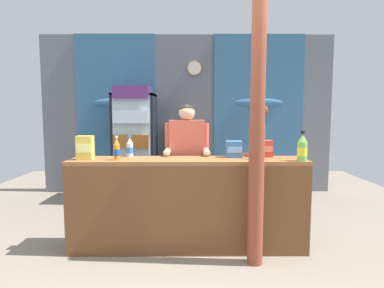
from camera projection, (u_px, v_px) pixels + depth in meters
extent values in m
plane|color=gray|center=(186.00, 225.00, 4.17)|extent=(7.77, 7.77, 0.00)
cube|color=slate|center=(187.00, 115.00, 5.87)|extent=(5.27, 0.12, 2.86)
cube|color=teal|center=(116.00, 97.00, 5.75)|extent=(1.43, 0.04, 2.20)
ellipsoid|color=teal|center=(116.00, 103.00, 5.74)|extent=(0.78, 0.10, 0.16)
cube|color=teal|center=(258.00, 97.00, 5.76)|extent=(1.61, 0.04, 2.20)
ellipsoid|color=teal|center=(259.00, 103.00, 5.75)|extent=(0.89, 0.10, 0.16)
cylinder|color=tan|center=(194.00, 68.00, 5.71)|extent=(0.27, 0.03, 0.27)
cylinder|color=white|center=(194.00, 68.00, 5.70)|extent=(0.23, 0.01, 0.23)
cube|color=beige|center=(242.00, 102.00, 5.78)|extent=(0.24, 0.02, 0.18)
cube|color=#935B33|center=(188.00, 161.00, 3.40)|extent=(2.50, 0.45, 0.04)
cube|color=brown|center=(188.00, 211.00, 3.24)|extent=(2.50, 0.04, 0.94)
cube|color=brown|center=(76.00, 206.00, 3.44)|extent=(0.08, 0.41, 0.94)
cube|color=brown|center=(299.00, 205.00, 3.45)|extent=(0.08, 0.41, 0.94)
cylinder|color=brown|center=(256.00, 195.00, 3.06)|extent=(0.15, 0.15, 1.36)
cylinder|color=brown|center=(259.00, 50.00, 2.92)|extent=(0.14, 0.14, 1.36)
ellipsoid|color=brown|center=(265.00, 110.00, 2.98)|extent=(0.06, 0.05, 0.08)
cube|color=black|center=(139.00, 145.00, 5.68)|extent=(0.67, 0.04, 1.78)
cube|color=black|center=(117.00, 147.00, 5.36)|extent=(0.04, 0.68, 1.78)
cube|color=black|center=(154.00, 147.00, 5.37)|extent=(0.04, 0.68, 1.78)
cube|color=black|center=(135.00, 95.00, 5.28)|extent=(0.67, 0.68, 0.04)
cube|color=black|center=(136.00, 197.00, 5.45)|extent=(0.67, 0.68, 0.08)
cube|color=silver|center=(132.00, 146.00, 5.04)|extent=(0.61, 0.02, 1.62)
cylinder|color=#B7B7BC|center=(149.00, 150.00, 5.01)|extent=(0.02, 0.02, 0.40)
cube|color=silver|center=(136.00, 168.00, 5.40)|extent=(0.59, 0.60, 0.02)
cube|color=#56286B|center=(134.00, 163.00, 5.25)|extent=(0.55, 0.56, 0.20)
cube|color=silver|center=(135.00, 146.00, 5.36)|extent=(0.59, 0.60, 0.02)
cube|color=brown|center=(134.00, 140.00, 5.21)|extent=(0.55, 0.56, 0.20)
cube|color=silver|center=(135.00, 123.00, 5.33)|extent=(0.59, 0.60, 0.02)
cube|color=silver|center=(133.00, 117.00, 5.18)|extent=(0.55, 0.56, 0.20)
cube|color=silver|center=(135.00, 100.00, 5.29)|extent=(0.59, 0.60, 0.02)
cube|color=#56286B|center=(133.00, 93.00, 5.14)|extent=(0.55, 0.56, 0.20)
cube|color=brown|center=(166.00, 159.00, 5.64)|extent=(0.04, 0.28, 1.29)
cube|color=brown|center=(191.00, 159.00, 5.65)|extent=(0.04, 0.28, 1.29)
cube|color=brown|center=(179.00, 134.00, 5.60)|extent=(0.44, 0.28, 0.02)
cylinder|color=silver|center=(175.00, 129.00, 5.59)|extent=(0.07, 0.07, 0.15)
cylinder|color=silver|center=(182.00, 130.00, 5.59)|extent=(0.05, 0.05, 0.12)
cube|color=brown|center=(179.00, 156.00, 5.64)|extent=(0.44, 0.28, 0.02)
cylinder|color=black|center=(175.00, 151.00, 5.63)|extent=(0.06, 0.06, 0.14)
cylinder|color=#75C64C|center=(183.00, 151.00, 5.63)|extent=(0.05, 0.05, 0.13)
cube|color=brown|center=(179.00, 177.00, 5.68)|extent=(0.44, 0.28, 0.02)
cylinder|color=#56286B|center=(175.00, 173.00, 5.67)|extent=(0.07, 0.07, 0.14)
cylinder|color=brown|center=(183.00, 173.00, 5.67)|extent=(0.06, 0.06, 0.14)
cube|color=#E5563D|center=(253.00, 178.00, 5.02)|extent=(0.55, 0.55, 0.04)
cube|color=#E5563D|center=(252.00, 167.00, 4.81)|extent=(0.41, 0.16, 0.40)
cylinder|color=#E5563D|center=(266.00, 190.00, 5.17)|extent=(0.04, 0.04, 0.44)
cylinder|color=#E5563D|center=(242.00, 188.00, 5.27)|extent=(0.04, 0.04, 0.44)
cylinder|color=#E5563D|center=(264.00, 196.00, 4.80)|extent=(0.04, 0.04, 0.44)
cylinder|color=#E5563D|center=(239.00, 194.00, 4.91)|extent=(0.04, 0.04, 0.44)
cube|color=#E5563D|center=(266.00, 171.00, 4.95)|extent=(0.15, 0.39, 0.03)
cube|color=#E5563D|center=(240.00, 170.00, 5.06)|extent=(0.15, 0.39, 0.03)
cylinder|color=#28282D|center=(180.00, 199.00, 3.88)|extent=(0.11, 0.11, 0.85)
cylinder|color=#28282D|center=(194.00, 199.00, 3.89)|extent=(0.11, 0.11, 0.85)
cube|color=#D15B47|center=(187.00, 142.00, 3.82)|extent=(0.42, 0.20, 0.53)
sphere|color=#DBB28E|center=(187.00, 113.00, 3.78)|extent=(0.19, 0.19, 0.19)
ellipsoid|color=#2D2319|center=(187.00, 109.00, 3.79)|extent=(0.18, 0.18, 0.10)
cylinder|color=#D15B47|center=(168.00, 137.00, 3.81)|extent=(0.08, 0.08, 0.32)
cylinder|color=#DBB28E|center=(167.00, 152.00, 3.68)|extent=(0.07, 0.26, 0.07)
sphere|color=#DBB28E|center=(167.00, 153.00, 3.55)|extent=(0.08, 0.08, 0.08)
cylinder|color=#D15B47|center=(206.00, 137.00, 3.81)|extent=(0.08, 0.08, 0.32)
cylinder|color=#DBB28E|center=(206.00, 152.00, 3.68)|extent=(0.07, 0.26, 0.07)
sphere|color=#DBB28E|center=(207.00, 153.00, 3.55)|extent=(0.08, 0.08, 0.08)
cylinder|color=#75C64C|center=(302.00, 152.00, 3.23)|extent=(0.10, 0.10, 0.19)
cone|color=#75C64C|center=(303.00, 138.00, 3.21)|extent=(0.10, 0.10, 0.09)
cylinder|color=black|center=(303.00, 132.00, 3.21)|extent=(0.04, 0.04, 0.03)
cylinder|color=yellow|center=(302.00, 152.00, 3.23)|extent=(0.10, 0.10, 0.09)
cylinder|color=orange|center=(117.00, 153.00, 3.30)|extent=(0.06, 0.06, 0.16)
cone|color=orange|center=(116.00, 142.00, 3.29)|extent=(0.06, 0.06, 0.07)
cylinder|color=white|center=(116.00, 137.00, 3.28)|extent=(0.03, 0.03, 0.03)
cylinder|color=#194C99|center=(117.00, 153.00, 3.30)|extent=(0.06, 0.06, 0.07)
cylinder|color=silver|center=(130.00, 150.00, 3.53)|extent=(0.07, 0.07, 0.15)
cone|color=silver|center=(130.00, 140.00, 3.52)|extent=(0.07, 0.07, 0.07)
cylinder|color=blue|center=(130.00, 136.00, 3.52)|extent=(0.03, 0.03, 0.02)
cylinder|color=blue|center=(130.00, 150.00, 3.53)|extent=(0.07, 0.07, 0.07)
cylinder|color=#56286B|center=(259.00, 152.00, 3.35)|extent=(0.07, 0.07, 0.15)
cone|color=#56286B|center=(259.00, 142.00, 3.33)|extent=(0.07, 0.07, 0.07)
cylinder|color=silver|center=(259.00, 138.00, 3.33)|extent=(0.03, 0.03, 0.02)
cylinder|color=purple|center=(259.00, 152.00, 3.35)|extent=(0.07, 0.07, 0.07)
cube|color=#E5422D|center=(263.00, 148.00, 3.55)|extent=(0.19, 0.14, 0.18)
cube|color=#FF826D|center=(265.00, 149.00, 3.48)|extent=(0.17, 0.00, 0.06)
cube|color=#EAD14C|center=(85.00, 148.00, 3.32)|extent=(0.16, 0.11, 0.25)
cube|color=#FFFF8C|center=(83.00, 148.00, 3.26)|extent=(0.15, 0.00, 0.09)
cube|color=#3D75B7|center=(234.00, 149.00, 3.50)|extent=(0.17, 0.15, 0.18)
cube|color=#7CB5F7|center=(235.00, 150.00, 3.43)|extent=(0.15, 0.00, 0.06)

